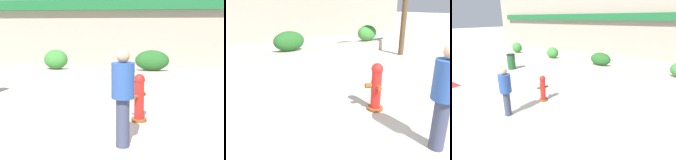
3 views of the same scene
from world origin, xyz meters
TOP-DOWN VIEW (x-y plane):
  - ground_plane at (0.00, 0.00)m, footprint 120.00×120.00m
  - building_facade at (0.00, 11.98)m, footprint 30.00×1.36m
  - planter_wall_low at (0.00, 6.00)m, footprint 18.00×0.70m
  - hedge_bush_0 at (-5.98, 6.00)m, footprint 0.94×0.70m
  - hedge_bush_1 at (-2.13, 6.00)m, footprint 0.93×0.70m
  - hedge_bush_2 at (1.60, 6.00)m, footprint 1.28×0.67m
  - fire_hydrant at (1.29, 1.05)m, footprint 0.49×0.48m
  - pedestrian at (1.07, -0.55)m, footprint 0.49×0.49m
  - trash_bin at (-3.65, 3.46)m, footprint 0.55×0.55m

SIDE VIEW (x-z plane):
  - ground_plane at x=0.00m, z-range 0.00..0.00m
  - planter_wall_low at x=0.00m, z-range 0.00..0.50m
  - trash_bin at x=-3.65m, z-range 0.00..1.01m
  - fire_hydrant at x=1.29m, z-range 0.01..1.09m
  - hedge_bush_1 at x=-2.13m, z-range 0.50..1.27m
  - hedge_bush_2 at x=1.60m, z-range 0.50..1.28m
  - hedge_bush_0 at x=-5.98m, z-range 0.50..1.31m
  - pedestrian at x=1.07m, z-range 0.12..1.85m
  - building_facade at x=0.00m, z-range -0.01..7.99m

